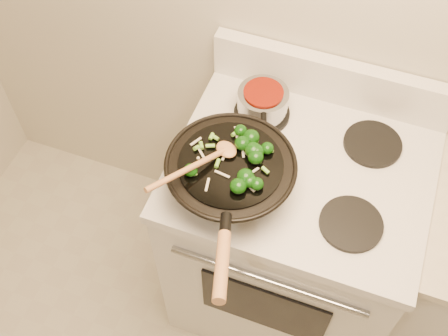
% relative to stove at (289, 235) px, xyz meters
% --- Properties ---
extents(stove, '(0.78, 0.67, 1.08)m').
position_rel_stove_xyz_m(stove, '(0.00, 0.00, 0.00)').
color(stove, white).
rests_on(stove, ground).
extents(wok, '(0.37, 0.60, 0.20)m').
position_rel_stove_xyz_m(wok, '(-0.18, -0.16, 0.53)').
color(wok, black).
rests_on(wok, stove).
extents(stirfry, '(0.24, 0.24, 0.04)m').
position_rel_stove_xyz_m(stirfry, '(-0.14, -0.14, 0.59)').
color(stirfry, '#0C3608').
rests_on(stirfry, wok).
extents(wooden_spoon, '(0.18, 0.28, 0.08)m').
position_rel_stove_xyz_m(wooden_spoon, '(-0.24, -0.19, 0.60)').
color(wooden_spoon, '#B97B49').
rests_on(wooden_spoon, wok).
extents(saucepan, '(0.16, 0.25, 0.09)m').
position_rel_stove_xyz_m(saucepan, '(-0.18, 0.15, 0.51)').
color(saucepan, '#979AA0').
rests_on(saucepan, stove).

